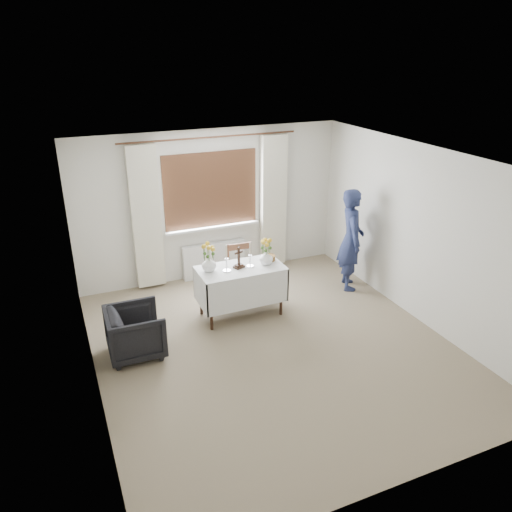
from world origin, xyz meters
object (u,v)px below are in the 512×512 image
(flower_vase_right, at_px, (266,258))
(altar_table, at_px, (241,291))
(armchair, at_px, (136,332))
(flower_vase_left, at_px, (209,264))
(wooden_chair, at_px, (243,274))
(wooden_cross, at_px, (239,258))
(person, at_px, (351,239))

(flower_vase_right, bearing_deg, altar_table, 175.47)
(armchair, relative_size, flower_vase_right, 3.38)
(altar_table, height_order, flower_vase_left, flower_vase_left)
(wooden_chair, bearing_deg, altar_table, -114.15)
(armchair, height_order, flower_vase_left, flower_vase_left)
(flower_vase_left, bearing_deg, wooden_cross, -8.45)
(armchair, height_order, flower_vase_right, flower_vase_right)
(altar_table, height_order, flower_vase_right, flower_vase_right)
(altar_table, height_order, wooden_cross, wooden_cross)
(altar_table, distance_m, wooden_chair, 0.44)
(wooden_chair, xyz_separation_m, wooden_cross, (-0.22, -0.38, 0.47))
(person, bearing_deg, flower_vase_right, 118.46)
(altar_table, relative_size, armchair, 1.75)
(flower_vase_left, bearing_deg, flower_vase_right, -7.04)
(altar_table, distance_m, armchair, 1.67)
(altar_table, xyz_separation_m, wooden_cross, (-0.02, 0.01, 0.54))
(person, height_order, flower_vase_right, person)
(armchair, relative_size, person, 0.43)
(wooden_chair, distance_m, armchair, 1.99)
(altar_table, bearing_deg, flower_vase_right, -4.53)
(flower_vase_left, distance_m, flower_vase_right, 0.84)
(flower_vase_left, relative_size, flower_vase_right, 1.03)
(wooden_cross, relative_size, flower_vase_left, 1.46)
(armchair, bearing_deg, wooden_cross, -73.61)
(wooden_cross, bearing_deg, armchair, 174.70)
(person, distance_m, wooden_cross, 2.00)
(armchair, height_order, wooden_cross, wooden_cross)
(wooden_cross, bearing_deg, altar_table, -43.59)
(altar_table, xyz_separation_m, armchair, (-1.62, -0.42, -0.06))
(armchair, relative_size, flower_vase_left, 3.28)
(wooden_chair, distance_m, flower_vase_left, 0.83)
(armchair, xyz_separation_m, person, (3.59, 0.60, 0.51))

